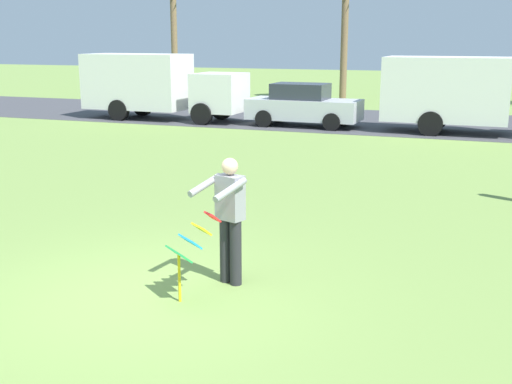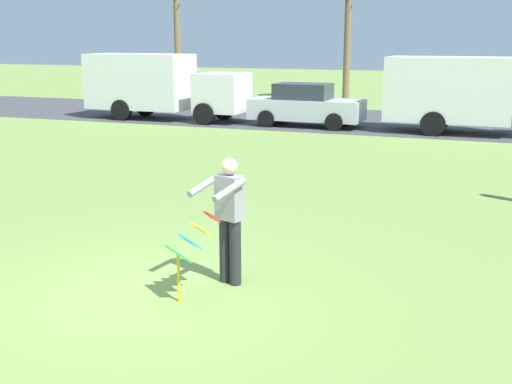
# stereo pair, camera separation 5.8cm
# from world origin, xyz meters

# --- Properties ---
(ground_plane) EXTENTS (120.00, 120.00, 0.00)m
(ground_plane) POSITION_xyz_m (0.00, 0.00, 0.00)
(ground_plane) COLOR olive
(road_strip) EXTENTS (120.00, 8.00, 0.01)m
(road_strip) POSITION_xyz_m (0.00, 18.94, 0.01)
(road_strip) COLOR #424247
(road_strip) RESTS_ON ground
(person_kite_flyer) EXTENTS (0.69, 0.76, 1.73)m
(person_kite_flyer) POSITION_xyz_m (0.86, 0.75, 0.95)
(person_kite_flyer) COLOR #26262B
(person_kite_flyer) RESTS_ON ground
(kite_held) EXTENTS (0.67, 0.72, 1.10)m
(kite_held) POSITION_xyz_m (0.60, 0.08, 0.73)
(kite_held) COLOR red
(kite_held) RESTS_ON ground
(parked_truck_white_box) EXTENTS (6.74, 2.22, 2.62)m
(parked_truck_white_box) POSITION_xyz_m (-8.89, 16.54, 1.41)
(parked_truck_white_box) COLOR silver
(parked_truck_white_box) RESTS_ON ground
(parked_car_silver) EXTENTS (4.25, 1.93, 1.60)m
(parked_car_silver) POSITION_xyz_m (-2.64, 16.54, 0.77)
(parked_car_silver) COLOR silver
(parked_car_silver) RESTS_ON ground
(parked_truck_grey_van) EXTENTS (6.74, 2.22, 2.62)m
(parked_truck_grey_van) POSITION_xyz_m (3.31, 16.54, 1.41)
(parked_truck_grey_van) COLOR gray
(parked_truck_grey_van) RESTS_ON ground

